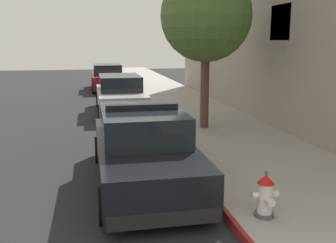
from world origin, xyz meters
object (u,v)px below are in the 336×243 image
(parked_car_dark_far, at_px, (108,78))
(street_tree, at_px, (206,16))
(fire_hydrant, at_px, (265,196))
(parked_car_silver_ahead, at_px, (120,95))
(police_cruiser, at_px, (143,149))

(parked_car_dark_far, distance_m, street_tree, 12.82)
(parked_car_dark_far, bearing_deg, fire_hydrant, -85.07)
(parked_car_silver_ahead, relative_size, parked_car_dark_far, 1.00)
(parked_car_dark_far, bearing_deg, parked_car_silver_ahead, -88.95)
(parked_car_silver_ahead, distance_m, fire_hydrant, 10.81)
(parked_car_dark_far, height_order, street_tree, street_tree)
(parked_car_silver_ahead, distance_m, street_tree, 5.62)
(parked_car_dark_far, xyz_separation_m, street_tree, (2.56, -12.20, 2.96))
(police_cruiser, height_order, fire_hydrant, police_cruiser)
(parked_car_silver_ahead, bearing_deg, fire_hydrant, -82.17)
(police_cruiser, bearing_deg, street_tree, 58.61)
(parked_car_silver_ahead, bearing_deg, parked_car_dark_far, 91.05)
(police_cruiser, xyz_separation_m, fire_hydrant, (1.65, -2.33, -0.23))
(police_cruiser, bearing_deg, parked_car_silver_ahead, 88.74)
(police_cruiser, relative_size, street_tree, 0.97)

